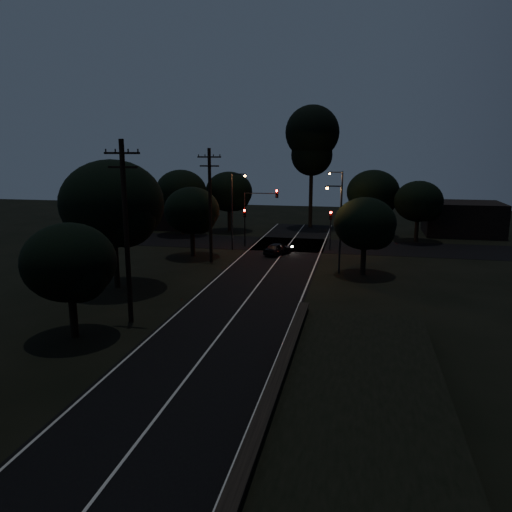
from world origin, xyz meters
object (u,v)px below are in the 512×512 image
at_px(utility_pole_mid, 126,230).
at_px(streetlight_b, 340,202).
at_px(signal_left, 245,221).
at_px(signal_right, 331,223).
at_px(tall_pine, 312,140).
at_px(car, 278,249).
at_px(streetlight_c, 339,223).
at_px(signal_mast, 260,207).
at_px(utility_pole_far, 210,204).
at_px(streetlight_a, 234,206).

relative_size(utility_pole_mid, streetlight_b, 1.38).
bearing_deg(signal_left, signal_right, 0.00).
xyz_separation_m(tall_pine, car, (-1.35, -18.64, -10.94)).
distance_m(signal_left, car, 6.01).
relative_size(signal_right, streetlight_c, 0.55).
bearing_deg(streetlight_c, signal_right, 97.02).
bearing_deg(car, streetlight_b, -102.39).
height_order(utility_pole_mid, signal_mast, utility_pole_mid).
relative_size(signal_mast, car, 1.73).
xyz_separation_m(utility_pole_mid, streetlight_b, (11.31, 29.00, -1.10)).
xyz_separation_m(streetlight_b, streetlight_c, (0.52, -14.00, -0.29)).
height_order(utility_pole_far, car, utility_pole_far).
height_order(streetlight_b, car, streetlight_b).
height_order(signal_right, streetlight_b, streetlight_b).
xyz_separation_m(signal_right, car, (-4.95, -3.63, -2.22)).
height_order(tall_pine, streetlight_b, tall_pine).
bearing_deg(signal_mast, utility_pole_mid, -97.04).
xyz_separation_m(streetlight_c, car, (-6.18, 6.36, -3.74)).
bearing_deg(utility_pole_far, streetlight_a, 83.41).
bearing_deg(utility_pole_mid, signal_left, 86.79).
relative_size(streetlight_b, car, 2.22).
relative_size(utility_pole_mid, utility_pole_far, 1.05).
bearing_deg(signal_right, streetlight_a, -168.66).
distance_m(signal_mast, streetlight_b, 9.15).
distance_m(utility_pole_mid, signal_mast, 25.22).
height_order(signal_mast, streetlight_a, streetlight_a).
distance_m(streetlight_c, car, 9.63).
bearing_deg(tall_pine, signal_mast, -104.62).
relative_size(utility_pole_far, signal_right, 2.56).
bearing_deg(streetlight_a, streetlight_c, -35.69).
distance_m(utility_pole_far, streetlight_c, 12.05).
bearing_deg(tall_pine, signal_right, -76.51).
height_order(utility_pole_far, streetlight_b, utility_pole_far).
bearing_deg(streetlight_c, signal_left, 136.24).
bearing_deg(car, utility_pole_mid, 99.36).
xyz_separation_m(signal_left, signal_mast, (1.69, 0.00, 1.50)).
bearing_deg(signal_right, streetlight_c, -82.98).
bearing_deg(utility_pole_far, signal_left, 80.06).
bearing_deg(signal_mast, streetlight_a, -140.23).
bearing_deg(utility_pole_far, signal_mast, 68.89).
bearing_deg(streetlight_a, utility_pole_far, -96.59).
bearing_deg(signal_left, streetlight_b, 22.05).
distance_m(tall_pine, signal_mast, 17.11).
distance_m(signal_left, streetlight_b, 10.84).
xyz_separation_m(signal_mast, streetlight_a, (-2.39, -1.99, 0.30)).
bearing_deg(signal_right, car, -143.80).
relative_size(utility_pole_mid, signal_right, 2.68).
bearing_deg(streetlight_b, signal_right, -100.00).
bearing_deg(signal_right, utility_pole_far, -143.00).
bearing_deg(tall_pine, streetlight_c, -79.07).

